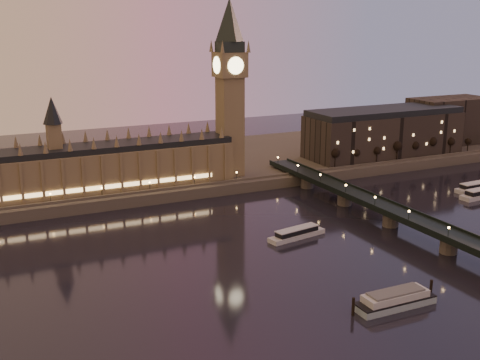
% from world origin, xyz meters
% --- Properties ---
extents(ground, '(700.00, 700.00, 0.00)m').
position_xyz_m(ground, '(0.00, 0.00, 0.00)').
color(ground, black).
rests_on(ground, ground).
extents(far_embankment, '(560.00, 130.00, 6.00)m').
position_xyz_m(far_embankment, '(30.00, 165.00, 3.00)').
color(far_embankment, '#423D35').
rests_on(far_embankment, ground).
extents(palace_of_westminster, '(180.00, 26.62, 52.00)m').
position_xyz_m(palace_of_westminster, '(-40.12, 120.99, 21.71)').
color(palace_of_westminster, brown).
rests_on(palace_of_westminster, ground).
extents(big_ben, '(17.68, 17.68, 104.00)m').
position_xyz_m(big_ben, '(53.99, 120.99, 63.95)').
color(big_ben, brown).
rests_on(big_ben, ground).
extents(westminster_bridge, '(13.20, 260.00, 15.30)m').
position_xyz_m(westminster_bridge, '(91.61, 0.00, 5.52)').
color(westminster_bridge, black).
rests_on(westminster_bridge, ground).
extents(city_block, '(155.00, 45.00, 34.00)m').
position_xyz_m(city_block, '(194.94, 130.93, 22.24)').
color(city_block, black).
rests_on(city_block, ground).
extents(bare_tree_0, '(5.35, 5.35, 10.88)m').
position_xyz_m(bare_tree_0, '(119.47, 109.00, 14.10)').
color(bare_tree_0, black).
rests_on(bare_tree_0, ground).
extents(bare_tree_1, '(5.35, 5.35, 10.88)m').
position_xyz_m(bare_tree_1, '(135.46, 109.00, 14.10)').
color(bare_tree_1, black).
rests_on(bare_tree_1, ground).
extents(bare_tree_2, '(5.35, 5.35, 10.88)m').
position_xyz_m(bare_tree_2, '(151.44, 109.00, 14.10)').
color(bare_tree_2, black).
rests_on(bare_tree_2, ground).
extents(bare_tree_3, '(5.35, 5.35, 10.88)m').
position_xyz_m(bare_tree_3, '(167.42, 109.00, 14.10)').
color(bare_tree_3, black).
rests_on(bare_tree_3, ground).
extents(bare_tree_4, '(5.35, 5.35, 10.88)m').
position_xyz_m(bare_tree_4, '(183.40, 109.00, 14.10)').
color(bare_tree_4, black).
rests_on(bare_tree_4, ground).
extents(bare_tree_5, '(5.35, 5.35, 10.88)m').
position_xyz_m(bare_tree_5, '(199.38, 109.00, 14.10)').
color(bare_tree_5, black).
rests_on(bare_tree_5, ground).
extents(bare_tree_6, '(5.35, 5.35, 10.88)m').
position_xyz_m(bare_tree_6, '(215.36, 109.00, 14.10)').
color(bare_tree_6, black).
rests_on(bare_tree_6, ground).
extents(bare_tree_7, '(5.35, 5.35, 10.88)m').
position_xyz_m(bare_tree_7, '(231.34, 109.00, 14.10)').
color(bare_tree_7, black).
rests_on(bare_tree_7, ground).
extents(cruise_boat_a, '(29.70, 11.32, 4.65)m').
position_xyz_m(cruise_boat_a, '(43.29, 24.39, 2.05)').
color(cruise_boat_a, silver).
rests_on(cruise_boat_a, ground).
extents(cruise_boat_c, '(26.07, 8.16, 5.16)m').
position_xyz_m(cruise_boat_c, '(175.74, 47.02, 2.27)').
color(cruise_boat_c, silver).
rests_on(cruise_boat_c, ground).
extents(moored_barge, '(34.50, 8.47, 6.32)m').
position_xyz_m(moored_barge, '(39.07, -48.89, 2.67)').
color(moored_barge, '#8FA9B7').
rests_on(moored_barge, ground).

